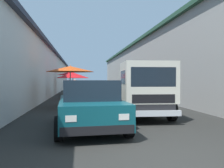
{
  "coord_description": "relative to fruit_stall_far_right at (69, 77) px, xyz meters",
  "views": [
    {
      "loc": [
        -3.91,
        1.54,
        1.46
      ],
      "look_at": [
        12.9,
        -0.87,
        1.16
      ],
      "focal_mm": 36.61,
      "sensor_mm": 36.0,
      "label": 1
    }
  ],
  "objects": [
    {
      "name": "building_right_concrete",
      "position": [
        -3.37,
        -9.93,
        0.88
      ],
      "size": [
        49.8,
        7.5,
        5.19
      ],
      "color": "gray",
      "rests_on": "ground"
    },
    {
      "name": "vendor_by_crates",
      "position": [
        -1.42,
        -0.58,
        -0.85
      ],
      "size": [
        0.45,
        0.48,
        1.53
      ],
      "color": "#665B4C",
      "rests_on": "ground"
    },
    {
      "name": "ground",
      "position": [
        -5.62,
        -2.54,
        -1.72
      ],
      "size": [
        90.0,
        90.0,
        0.0
      ],
      "primitive_type": "plane",
      "color": "#282826"
    },
    {
      "name": "delivery_truck",
      "position": [
        -14.6,
        -3.41,
        -0.68
      ],
      "size": [
        5.0,
        2.15,
        2.08
      ],
      "color": "black",
      "rests_on": "ground"
    },
    {
      "name": "fruit_stall_mid_lane",
      "position": [
        -10.5,
        -0.54,
        0.06
      ],
      "size": [
        2.57,
        2.57,
        2.28
      ],
      "color": "#9E9EA3",
      "rests_on": "ground"
    },
    {
      "name": "fruit_stall_near_right",
      "position": [
        -5.25,
        -0.53,
        -0.08
      ],
      "size": [
        2.53,
        2.53,
        2.12
      ],
      "color": "#9E9EA3",
      "rests_on": "ground"
    },
    {
      "name": "fruit_stall_far_right",
      "position": [
        0.0,
        0.0,
        0.0
      ],
      "size": [
        2.36,
        2.36,
        2.33
      ],
      "color": "#9E9EA3",
      "rests_on": "ground"
    },
    {
      "name": "building_left_whitewash",
      "position": [
        -3.37,
        4.85,
        0.4
      ],
      "size": [
        49.8,
        7.5,
        4.22
      ],
      "color": "silver",
      "rests_on": "ground"
    },
    {
      "name": "plastic_stool",
      "position": [
        -11.36,
        -3.96,
        -1.4
      ],
      "size": [
        0.3,
        0.3,
        0.43
      ],
      "color": "#194CB2",
      "rests_on": "ground"
    },
    {
      "name": "hatchback_car",
      "position": [
        -16.09,
        -1.29,
        -0.98
      ],
      "size": [
        4.0,
        2.1,
        1.45
      ],
      "color": "#0F4C56",
      "rests_on": "ground"
    }
  ]
}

